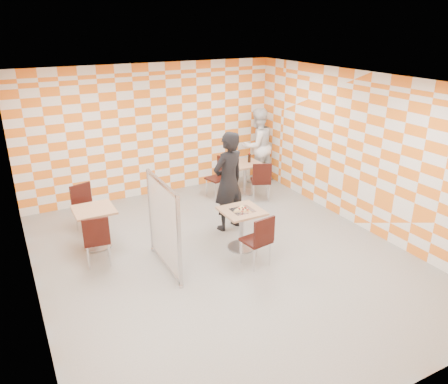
% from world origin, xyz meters
% --- Properties ---
extents(room_shell, '(7.00, 7.00, 7.00)m').
position_xyz_m(room_shell, '(0.00, 0.54, 1.50)').
color(room_shell, '#969590').
rests_on(room_shell, ground).
extents(main_table, '(0.70, 0.70, 0.75)m').
position_xyz_m(main_table, '(0.45, 0.18, 0.51)').
color(main_table, tan).
rests_on(main_table, ground).
extents(second_table, '(0.70, 0.70, 0.75)m').
position_xyz_m(second_table, '(1.87, 2.49, 0.51)').
color(second_table, tan).
rests_on(second_table, ground).
extents(empty_table, '(0.70, 0.70, 0.75)m').
position_xyz_m(empty_table, '(-1.85, 1.46, 0.51)').
color(empty_table, tan).
rests_on(empty_table, ground).
extents(chair_main_front, '(0.48, 0.49, 0.92)m').
position_xyz_m(chair_main_front, '(0.38, -0.51, 0.54)').
color(chair_main_front, black).
rests_on(chair_main_front, ground).
extents(chair_second_front, '(0.56, 0.57, 0.92)m').
position_xyz_m(chair_second_front, '(1.93, 1.88, 0.54)').
color(chair_second_front, black).
rests_on(chair_second_front, ground).
extents(chair_second_side, '(0.51, 0.50, 0.92)m').
position_xyz_m(chair_second_side, '(1.26, 2.59, 0.54)').
color(chair_second_side, black).
rests_on(chair_second_side, ground).
extents(chair_empty_near, '(0.48, 0.48, 0.92)m').
position_xyz_m(chair_empty_near, '(-1.98, 0.75, 0.54)').
color(chair_empty_near, black).
rests_on(chair_empty_near, ground).
extents(chair_empty_far, '(0.53, 0.53, 0.92)m').
position_xyz_m(chair_empty_far, '(-1.87, 2.25, 0.54)').
color(chair_empty_far, black).
rests_on(chair_empty_far, ground).
extents(partition, '(0.08, 1.38, 1.55)m').
position_xyz_m(partition, '(-1.01, 0.18, 0.79)').
color(partition, white).
rests_on(partition, ground).
extents(man_dark, '(0.81, 0.63, 1.96)m').
position_xyz_m(man_dark, '(0.63, 1.02, 0.98)').
color(man_dark, black).
rests_on(man_dark, ground).
extents(man_white, '(0.97, 0.79, 1.87)m').
position_xyz_m(man_white, '(2.55, 3.05, 0.93)').
color(man_white, white).
rests_on(man_white, ground).
extents(pizza_on_foil, '(0.40, 0.40, 0.04)m').
position_xyz_m(pizza_on_foil, '(0.45, 0.17, 0.77)').
color(pizza_on_foil, silver).
rests_on(pizza_on_foil, main_table).
extents(sport_bottle, '(0.06, 0.06, 0.20)m').
position_xyz_m(sport_bottle, '(1.69, 2.60, 0.84)').
color(sport_bottle, white).
rests_on(sport_bottle, second_table).
extents(soda_bottle, '(0.07, 0.07, 0.23)m').
position_xyz_m(soda_bottle, '(1.97, 2.48, 0.85)').
color(soda_bottle, black).
rests_on(soda_bottle, second_table).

